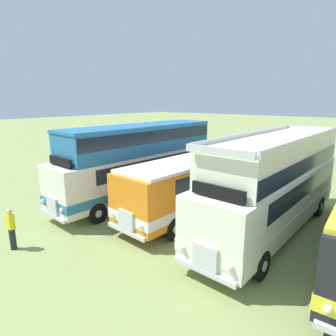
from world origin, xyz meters
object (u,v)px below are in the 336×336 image
at_px(bus_first_in_row, 141,158).
at_px(bus_second_in_row, 199,180).
at_px(marshal_person, 11,229).
at_px(bus_third_in_row, 275,182).

distance_m(bus_first_in_row, bus_second_in_row, 4.03).
bearing_deg(marshal_person, bus_third_in_row, 47.62).
xyz_separation_m(bus_first_in_row, bus_third_in_row, (7.91, 0.42, -0.11)).
bearing_deg(bus_third_in_row, bus_second_in_row, -178.89).
bearing_deg(bus_third_in_row, bus_first_in_row, -176.96).
xyz_separation_m(bus_first_in_row, bus_second_in_row, (3.95, 0.34, -0.72)).
bearing_deg(bus_second_in_row, bus_first_in_row, -175.03).
relative_size(bus_second_in_row, marshal_person, 5.87).
relative_size(bus_third_in_row, marshal_person, 6.30).
xyz_separation_m(bus_third_in_row, marshal_person, (-7.53, -8.26, -1.47)).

